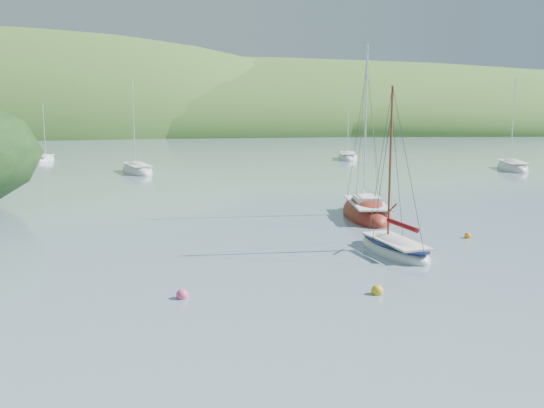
{
  "coord_description": "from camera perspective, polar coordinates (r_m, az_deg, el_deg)",
  "views": [
    {
      "loc": [
        -6.27,
        -22.06,
        7.29
      ],
      "look_at": [
        -1.67,
        8.0,
        2.35
      ],
      "focal_mm": 40.0,
      "sensor_mm": 36.0,
      "label": 1
    }
  ],
  "objects": [
    {
      "name": "distant_sloop_b",
      "position": [
        84.52,
        7.14,
        4.34
      ],
      "size": [
        4.32,
        7.85,
        10.61
      ],
      "rotation": [
        0.0,
        0.0,
        -0.24
      ],
      "color": "silver",
      "rests_on": "ground"
    },
    {
      "name": "ground",
      "position": [
        24.07,
        6.9,
        -8.48
      ],
      "size": [
        700.0,
        700.0,
        0.0
      ],
      "primitive_type": "plane",
      "color": "gray",
      "rests_on": "ground"
    },
    {
      "name": "shoreline_hills",
      "position": [
        194.66,
        -9.76,
        6.96
      ],
      "size": [
        690.0,
        135.0,
        56.0
      ],
      "color": "#2F6928",
      "rests_on": "ground"
    },
    {
      "name": "mooring_buoys",
      "position": [
        25.85,
        5.75,
        -6.93
      ],
      "size": [
        16.27,
        9.49,
        0.48
      ],
      "color": "gold",
      "rests_on": "ground"
    },
    {
      "name": "distant_sloop_c",
      "position": [
        86.43,
        -20.64,
        3.91
      ],
      "size": [
        2.54,
        6.0,
        8.35
      ],
      "rotation": [
        0.0,
        0.0,
        -0.08
      ],
      "color": "silver",
      "rests_on": "ground"
    },
    {
      "name": "distant_sloop_a",
      "position": [
        68.49,
        -12.57,
        3.06
      ],
      "size": [
        4.89,
        8.39,
        11.31
      ],
      "rotation": [
        0.0,
        0.0,
        0.28
      ],
      "color": "silver",
      "rests_on": "ground"
    },
    {
      "name": "distant_sloop_d",
      "position": [
        75.27,
        21.68,
        3.17
      ],
      "size": [
        4.83,
        8.44,
        11.39
      ],
      "rotation": [
        0.0,
        0.0,
        -0.27
      ],
      "color": "silver",
      "rests_on": "ground"
    },
    {
      "name": "daysailer_white",
      "position": [
        31.15,
        11.44,
        -4.1
      ],
      "size": [
        2.99,
        6.03,
        8.88
      ],
      "rotation": [
        0.0,
        0.0,
        0.16
      ],
      "color": "silver",
      "rests_on": "ground"
    },
    {
      "name": "sloop_red",
      "position": [
        40.73,
        8.86,
        -0.87
      ],
      "size": [
        3.83,
        8.57,
        12.26
      ],
      "rotation": [
        0.0,
        0.0,
        -0.12
      ],
      "color": "maroon",
      "rests_on": "ground"
    }
  ]
}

